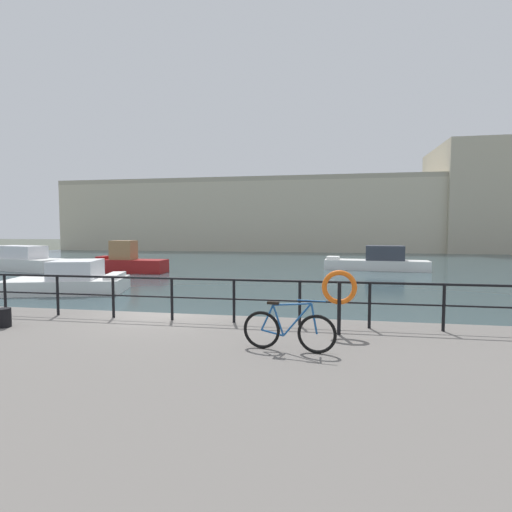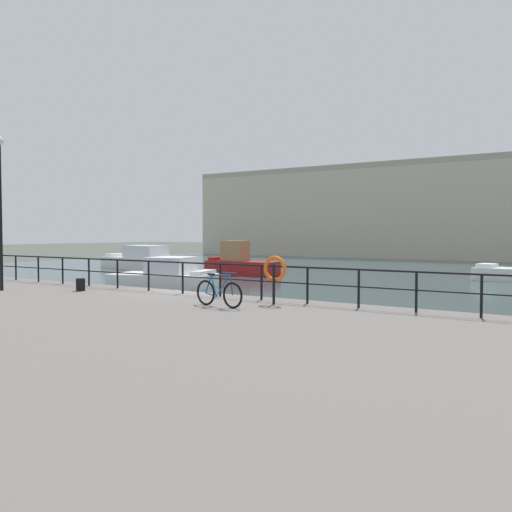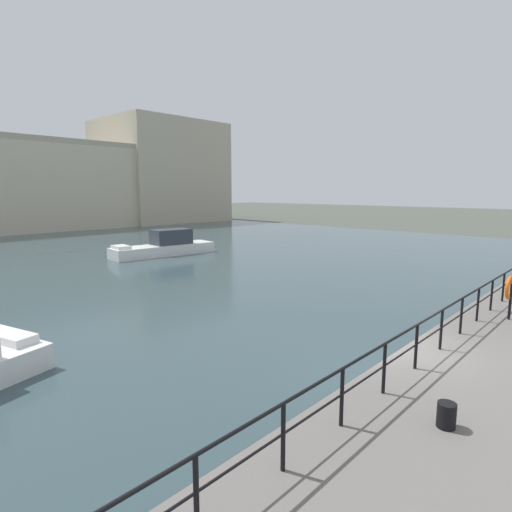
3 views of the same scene
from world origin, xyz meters
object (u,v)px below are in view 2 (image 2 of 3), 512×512
object	(u,v)px
moored_small_launch	(167,276)
moored_cabin_cruiser	(240,264)
mooring_bollard	(81,285)
life_ring_stand	(275,270)
parked_bicycle	(219,293)
quay_lamp_post	(0,194)
moored_white_yacht	(142,260)

from	to	relation	value
moored_small_launch	moored_cabin_cruiser	xyz separation A→B (m)	(-1.79, 9.56, 0.20)
moored_small_launch	mooring_bollard	world-z (taller)	moored_small_launch
mooring_bollard	life_ring_stand	bearing A→B (deg)	5.28
moored_small_launch	moored_cabin_cruiser	size ratio (longest dim) A/B	1.16
parked_bicycle	quay_lamp_post	xyz separation A→B (m)	(-9.10, -0.85, 3.01)
moored_small_launch	moored_white_yacht	distance (m)	15.45
moored_small_launch	quay_lamp_post	xyz separation A→B (m)	(3.39, -12.07, 3.80)
parked_bicycle	mooring_bollard	bearing A→B (deg)	-178.34
mooring_bollard	quay_lamp_post	size ratio (longest dim) A/B	0.08
moored_small_launch	moored_white_yacht	bearing A→B (deg)	125.34
moored_cabin_cruiser	mooring_bollard	xyz separation A→B (m)	(7.58, -20.13, 0.42)
moored_white_yacht	parked_bicycle	world-z (taller)	moored_white_yacht
moored_small_launch	moored_white_yacht	world-z (taller)	moored_white_yacht
moored_cabin_cruiser	quay_lamp_post	bearing A→B (deg)	103.61
parked_bicycle	life_ring_stand	xyz separation A→B (m)	(0.97, 1.36, 0.59)
mooring_bollard	moored_small_launch	bearing A→B (deg)	118.76
moored_cabin_cruiser	moored_white_yacht	distance (m)	10.19
moored_cabin_cruiser	parked_bicycle	world-z (taller)	moored_cabin_cruiser
moored_small_launch	quay_lamp_post	world-z (taller)	quay_lamp_post
parked_bicycle	quay_lamp_post	distance (m)	9.63
moored_small_launch	parked_bicycle	distance (m)	16.81
moored_cabin_cruiser	quay_lamp_post	distance (m)	22.54
moored_small_launch	mooring_bollard	bearing A→B (deg)	-76.73
moored_white_yacht	quay_lamp_post	size ratio (longest dim) A/B	1.80
moored_cabin_cruiser	moored_white_yacht	world-z (taller)	moored_cabin_cruiser
parked_bicycle	mooring_bollard	xyz separation A→B (m)	(-6.69, 0.65, -0.17)
parked_bicycle	moored_white_yacht	bearing A→B (deg)	146.62
moored_white_yacht	moored_small_launch	bearing A→B (deg)	153.99
life_ring_stand	mooring_bollard	bearing A→B (deg)	-174.72
moored_white_yacht	mooring_bollard	size ratio (longest dim) A/B	22.29
moored_small_launch	parked_bicycle	size ratio (longest dim) A/B	3.64
moored_white_yacht	mooring_bollard	xyz separation A→B (m)	(17.78, -20.33, 0.47)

